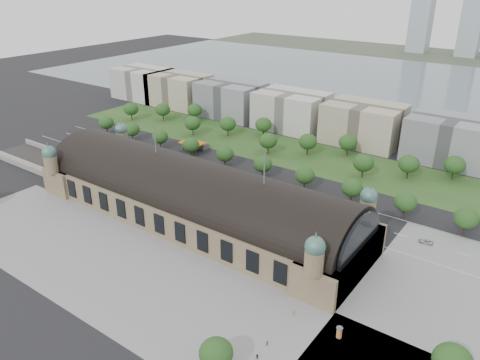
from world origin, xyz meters
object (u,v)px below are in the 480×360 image
Objects in this scene: parked_car_2 at (121,165)px; bus_mid at (237,189)px; pedestrian_1 at (267,343)px; traffic_car_4 at (239,187)px; bus_east at (309,210)px; parked_car_4 at (186,182)px; parked_car_5 at (178,180)px; petrol_station at (198,144)px; parked_car_6 at (186,182)px; pedestrian_4 at (257,357)px; pedestrian_0 at (294,313)px; parked_car_0 at (115,163)px; parked_car_1 at (132,168)px; traffic_car_6 at (426,242)px; bus_west at (196,181)px; traffic_car_5 at (318,202)px; traffic_car_1 at (131,149)px; parked_car_3 at (146,171)px; traffic_car_0 at (77,141)px; advertising_column at (339,332)px.

bus_mid reaches higher than parked_car_2.
traffic_car_4 is at bearing 59.63° from pedestrian_1.
bus_east reaches higher than pedestrian_1.
pedestrian_1 is at bearing 26.94° from parked_car_4.
petrol_station is at bearing 172.24° from parked_car_5.
pedestrian_4 is at bearing 30.68° from parked_car_6.
parked_car_6 is 106.76m from pedestrian_0.
parked_car_6 is at bearing -107.02° from pedestrian_4.
parked_car_6 reaches higher than parked_car_4.
parked_car_1 is (12.77, 0.91, 0.00)m from parked_car_0.
parked_car_5 is 3.04× the size of pedestrian_1.
parked_car_0 is at bearing -91.40° from traffic_car_6.
bus_west is at bearing -65.08° from traffic_car_4.
petrol_station is at bearing 84.59° from traffic_car_5.
parked_car_0 is at bearing 90.08° from bus_east.
traffic_car_1 is at bearing 80.47° from bus_east.
parked_car_0 is 2.70× the size of pedestrian_1.
traffic_car_1 is at bearing -141.20° from petrol_station.
traffic_car_1 is 35.54m from parked_car_3.
pedestrian_1 is (188.44, -75.83, 0.08)m from traffic_car_0.
parked_car_0 is at bearing 94.76° from bus_mid.
pedestrian_0 is at bearing 68.84° from traffic_car_0.
bus_east reaches higher than traffic_car_1.
traffic_car_1 is 59.70m from parked_car_4.
traffic_car_6 is 0.43× the size of bus_west.
traffic_car_0 reaches higher than parked_car_0.
bus_west reaches higher than parked_car_3.
advertising_column is (151.10, -50.25, 1.09)m from parked_car_2.
parked_car_5 is (91.70, -7.61, -0.05)m from traffic_car_0.
pedestrian_4 reaches higher than traffic_car_6.
parked_car_0 is at bearing -111.53° from parked_car_4.
pedestrian_1 reaches higher than traffic_car_0.
parked_car_2 is at bearing 83.84° from pedestrian_1.
traffic_car_1 is 0.35× the size of bus_mid.
traffic_car_6 is (49.55, -6.65, 0.07)m from traffic_car_5.
parked_car_6 reaches higher than parked_car_5.
parked_car_6 reaches higher than parked_car_1.
parked_car_1 is 3.41× the size of pedestrian_0.
parked_car_5 reaches higher than parked_car_3.
petrol_station is at bearing 144.87° from advertising_column.
pedestrian_1 is at bearing -42.49° from petrol_station.
parked_car_4 is at bearing 68.89° from parked_car_2.
parked_car_4 reaches higher than parked_car_1.
parked_car_6 is at bearing -90.87° from traffic_car_6.
parked_car_1 is 35.47m from parked_car_4.
bus_west is (9.18, 2.85, 1.05)m from parked_car_5.
parked_car_6 is (47.89, 3.86, 0.02)m from parked_car_0.
pedestrian_1 is at bearing -135.31° from advertising_column.
petrol_station reaches higher than parked_car_6.
parked_car_1 is 0.43× the size of bus_west.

